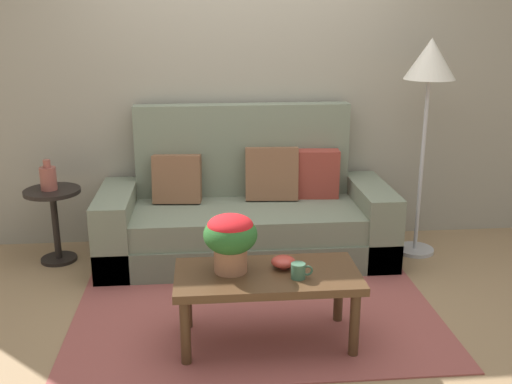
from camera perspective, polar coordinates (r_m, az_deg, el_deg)
name	(u,v)px	position (r m, az deg, el deg)	size (l,w,h in m)	color
ground_plane	(253,297)	(4.01, -0.31, -10.11)	(14.00, 14.00, 0.00)	#997A56
wall_back	(240,66)	(4.77, -1.57, 12.09)	(6.40, 0.12, 2.85)	gray
area_rug	(253,298)	(3.99, -0.27, -10.22)	(2.28, 1.95, 0.01)	#994C47
couch	(246,215)	(4.56, -0.97, -2.25)	(2.20, 0.85, 1.15)	#626B59
coffee_table	(267,282)	(3.35, 1.10, -8.74)	(1.04, 0.50, 0.43)	#442D1B
side_table	(54,212)	(4.68, -18.96, -1.84)	(0.41, 0.41, 0.57)	black
floor_lamp	(429,74)	(4.56, 16.45, 10.92)	(0.38, 0.38, 1.66)	#B2B2B7
potted_plant	(230,236)	(3.26, -2.50, -4.31)	(0.30, 0.30, 0.33)	#A36B4C
coffee_mug	(299,271)	(3.24, 4.17, -7.63)	(0.12, 0.08, 0.09)	#3D664C
snack_bowl	(283,262)	(3.37, 2.67, -6.77)	(0.14, 0.14, 0.07)	#B2382D
table_vase	(48,178)	(4.60, -19.48, 1.32)	(0.12, 0.12, 0.23)	#934C42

